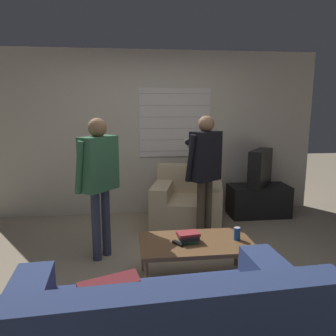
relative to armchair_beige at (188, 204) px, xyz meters
The scene contains 11 objects.
ground_plane 1.41m from the armchair_beige, 108.30° to the right, with size 16.00×16.00×0.00m, color gray.
wall_back 1.26m from the armchair_beige, 120.14° to the left, with size 5.20×0.08×2.55m.
armchair_beige is the anchor object (origin of this frame).
coffee_table 1.51m from the armchair_beige, 97.23° to the right, with size 1.09×0.63×0.42m.
tv_stand 1.24m from the armchair_beige, 15.58° to the left, with size 0.92×0.47×0.49m.
tv 1.31m from the armchair_beige, 15.69° to the left, with size 0.55×0.63×0.56m.
person_left_standing 1.58m from the armchair_beige, 143.90° to the right, with size 0.48×0.76×1.59m.
person_right_standing 0.87m from the armchair_beige, 79.43° to the right, with size 0.49×0.80×1.60m.
book_stack 1.53m from the armchair_beige, 100.22° to the right, with size 0.23×0.19×0.10m.
soda_can 1.53m from the armchair_beige, 81.80° to the right, with size 0.07×0.07×0.13m.
spare_remote 1.60m from the armchair_beige, 103.67° to the right, with size 0.10×0.13×0.02m.
Camera 1 is at (-0.39, -3.13, 1.72)m, focal length 35.00 mm.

